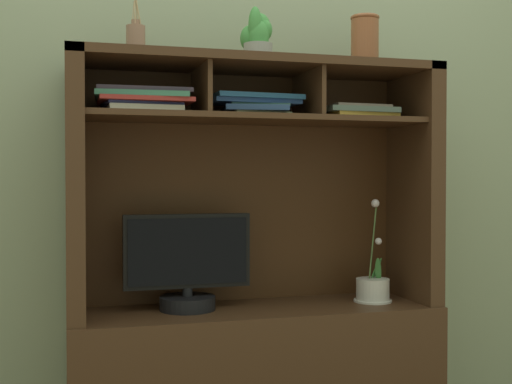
{
  "coord_description": "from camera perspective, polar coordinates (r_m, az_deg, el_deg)",
  "views": [
    {
      "loc": [
        -0.66,
        -2.34,
        0.99
      ],
      "look_at": [
        0.0,
        0.0,
        0.93
      ],
      "focal_mm": 46.83,
      "sensor_mm": 36.0,
      "label": 1
    }
  ],
  "objects": [
    {
      "name": "magazine_stack_centre",
      "position": [
        2.44,
        -0.15,
        7.43
      ],
      "size": [
        0.34,
        0.26,
        0.08
      ],
      "color": "gray",
      "rests_on": "media_console"
    },
    {
      "name": "potted_orchid",
      "position": [
        2.61,
        9.96,
        -8.09
      ],
      "size": [
        0.15,
        0.15,
        0.39
      ],
      "color": "silver",
      "rests_on": "media_console"
    },
    {
      "name": "potted_succulent",
      "position": [
        2.46,
        0.1,
        13.04
      ],
      "size": [
        0.12,
        0.12,
        0.19
      ],
      "color": "gray",
      "rests_on": "media_console"
    },
    {
      "name": "diffuser_bottle",
      "position": [
        2.37,
        -10.24,
        12.83
      ],
      "size": [
        0.07,
        0.07,
        0.31
      ],
      "color": "#926B53",
      "rests_on": "media_console"
    },
    {
      "name": "back_wall",
      "position": [
        2.69,
        -1.38,
        10.21
      ],
      "size": [
        6.0,
        0.02,
        2.8
      ],
      "primitive_type": "cube",
      "color": "#97A781",
      "rests_on": "ground"
    },
    {
      "name": "tv_monitor",
      "position": [
        2.41,
        -5.88,
        -6.5
      ],
      "size": [
        0.45,
        0.2,
        0.34
      ],
      "color": "black",
      "rests_on": "media_console"
    },
    {
      "name": "magazine_stack_left",
      "position": [
        2.58,
        8.33,
        6.71
      ],
      "size": [
        0.29,
        0.25,
        0.05
      ],
      "color": "gold",
      "rests_on": "media_console"
    },
    {
      "name": "magazine_stack_right",
      "position": [
        2.34,
        -9.62,
        7.72
      ],
      "size": [
        0.33,
        0.25,
        0.08
      ],
      "color": "beige",
      "rests_on": "media_console"
    },
    {
      "name": "ceramic_vase",
      "position": [
        2.64,
        9.28,
        12.61
      ],
      "size": [
        0.11,
        0.11,
        0.19
      ],
      "color": "brown",
      "rests_on": "media_console"
    },
    {
      "name": "media_console",
      "position": [
        2.5,
        -0.06,
        -11.21
      ],
      "size": [
        1.34,
        0.44,
        1.41
      ],
      "color": "#462C1A",
      "rests_on": "ground"
    }
  ]
}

